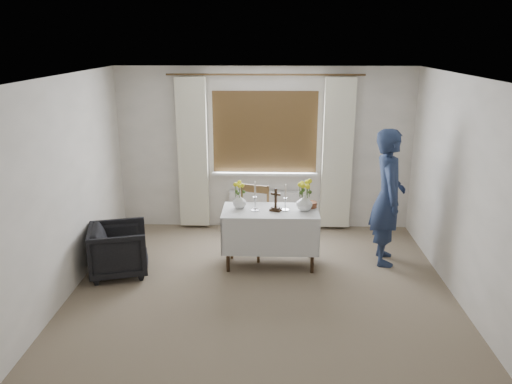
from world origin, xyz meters
TOP-DOWN VIEW (x-y plane):
  - ground at (0.00, 0.00)m, footprint 5.00×5.00m
  - altar_table at (0.09, 1.08)m, footprint 1.24×0.64m
  - wooden_chair at (-0.18, 1.37)m, footprint 0.57×0.57m
  - armchair at (-1.82, 0.75)m, footprint 0.87×0.85m
  - person at (1.62, 1.23)m, footprint 0.49×0.69m
  - radiator at (0.00, 2.42)m, footprint 1.10×0.10m
  - wooden_cross at (0.16, 1.05)m, footprint 0.17×0.15m
  - candlestick_left at (-0.10, 1.05)m, footprint 0.14×0.14m
  - candlestick_right at (0.29, 1.08)m, footprint 0.12×0.12m
  - flower_vase_left at (-0.31, 1.15)m, footprint 0.22×0.22m
  - flower_vase_right at (0.53, 1.08)m, footprint 0.26×0.26m
  - wicker_basket at (0.61, 1.21)m, footprint 0.24×0.24m

SIDE VIEW (x-z plane):
  - ground at x=0.00m, z-range 0.00..0.00m
  - radiator at x=0.00m, z-range 0.00..0.60m
  - armchair at x=-1.82m, z-range 0.00..0.64m
  - altar_table at x=0.09m, z-range 0.00..0.76m
  - wooden_chair at x=-0.18m, z-range 0.00..0.97m
  - wicker_basket at x=0.61m, z-range 0.76..0.83m
  - flower_vase_left at x=-0.31m, z-range 0.76..0.95m
  - flower_vase_right at x=0.53m, z-range 0.76..0.98m
  - person at x=1.62m, z-range 0.00..1.80m
  - wooden_cross at x=0.16m, z-range 0.76..1.06m
  - candlestick_right at x=0.29m, z-range 0.76..1.11m
  - candlestick_left at x=-0.10m, z-range 0.76..1.14m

